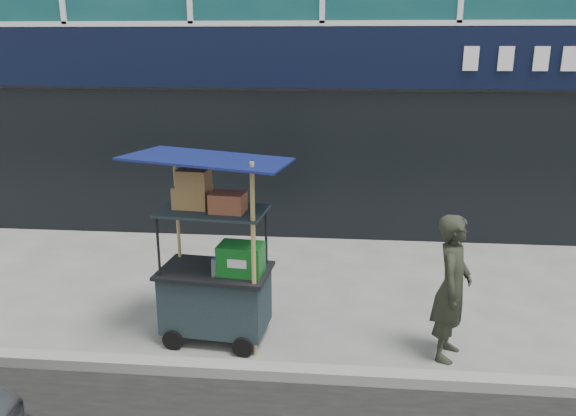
# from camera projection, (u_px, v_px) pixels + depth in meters

# --- Properties ---
(ground) EXTENTS (80.00, 80.00, 0.00)m
(ground) POSITION_uv_depth(u_px,v_px,m) (303.00, 367.00, 5.62)
(ground) COLOR slate
(ground) RESTS_ON ground
(curb) EXTENTS (80.00, 0.18, 0.12)m
(curb) POSITION_uv_depth(u_px,v_px,m) (301.00, 373.00, 5.41)
(curb) COLOR gray
(curb) RESTS_ON ground
(vendor_cart) EXTENTS (1.65, 1.24, 2.09)m
(vendor_cart) POSITION_uv_depth(u_px,v_px,m) (216.00, 276.00, 5.98)
(vendor_cart) COLOR black
(vendor_cart) RESTS_ON ground
(vendor_man) EXTENTS (0.54, 0.65, 1.53)m
(vendor_man) POSITION_uv_depth(u_px,v_px,m) (452.00, 288.00, 5.63)
(vendor_man) COLOR #262A1F
(vendor_man) RESTS_ON ground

